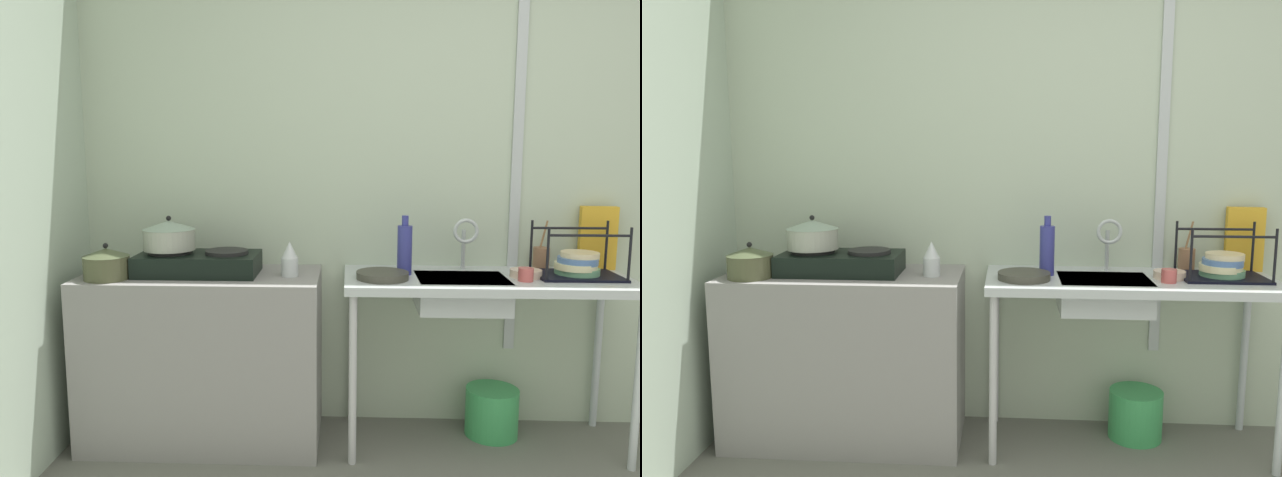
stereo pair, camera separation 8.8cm
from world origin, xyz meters
The scene contains 18 objects.
wall_back centered at (0.00, 1.79, 1.32)m, with size 4.75×0.10×2.64m, color #AFBEA5.
wall_metal_strip centered at (0.20, 1.73, 1.45)m, with size 0.05×0.01×2.11m, color #B0B7B8.
counter_concrete centered at (-1.33, 1.48, 0.41)m, with size 1.12×0.52×0.83m, color gray.
counter_sink centered at (0.01, 1.48, 0.75)m, with size 1.32×0.52×0.83m.
stove centered at (-1.34, 1.48, 0.88)m, with size 0.57×0.31×0.12m.
pot_on_left_burner centered at (-1.48, 1.48, 1.01)m, with size 0.25×0.25×0.16m.
pot_beside_stove centered at (-1.73, 1.35, 0.90)m, with size 0.21×0.21×0.17m.
percolator centered at (-0.90, 1.45, 0.91)m, with size 0.08×0.08×0.16m.
sink_basin centered at (-0.11, 1.45, 0.75)m, with size 0.41×0.31×0.15m, color #B0B7B8.
faucet centered at (-0.07, 1.60, 1.00)m, with size 0.12×0.07×0.26m.
frying_pan centered at (-0.47, 1.41, 0.84)m, with size 0.24×0.24×0.03m, color #3A3930.
dish_rack centered at (0.43, 1.49, 0.88)m, with size 0.38×0.27×0.25m.
cup_by_rack centered at (0.17, 1.39, 0.86)m, with size 0.07×0.07×0.06m, color #C15350.
small_bowl_on_drainboard centered at (0.19, 1.47, 0.84)m, with size 0.14×0.14×0.04m, color beige.
bottle_by_sink centered at (-0.37, 1.51, 0.95)m, with size 0.07×0.07×0.28m.
cereal_box centered at (0.60, 1.69, 0.98)m, with size 0.17×0.05×0.31m, color gold.
utensil_jar centered at (0.32, 1.68, 0.88)m, with size 0.08×0.08×0.24m.
bucket_on_floor centered at (0.09, 1.57, 0.12)m, with size 0.26×0.26×0.24m, color #399B54.
Camera 2 is at (-0.55, -1.36, 1.42)m, focal length 34.53 mm.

